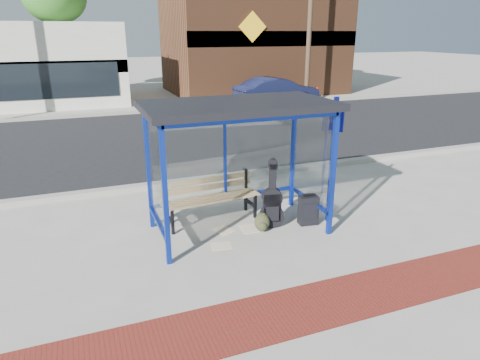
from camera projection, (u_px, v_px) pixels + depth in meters
name	position (u px, v px, depth m)	size (l,w,h in m)	color
ground	(239.00, 230.00, 8.12)	(120.00, 120.00, 0.00)	#B2ADA0
brick_paver_strip	(307.00, 307.00, 5.82)	(60.00, 1.00, 0.01)	maroon
curb_near	(197.00, 180.00, 10.65)	(60.00, 0.25, 0.12)	gray
street_asphalt	(158.00, 138.00, 15.16)	(60.00, 10.00, 0.00)	black
curb_far	(137.00, 112.00, 19.64)	(60.00, 0.25, 0.12)	gray
far_sidewalk	(131.00, 107.00, 21.33)	(60.00, 4.00, 0.01)	#B2ADA0
bus_shelter	(237.00, 121.00, 7.50)	(3.30, 1.80, 2.42)	#0D2596
storefront_brown	(253.00, 38.00, 26.08)	(10.00, 7.08, 6.40)	#59331E
tree_right	(293.00, 3.00, 29.97)	(3.60, 3.60, 7.03)	#4C3826
utility_pole_east	(310.00, 20.00, 21.64)	(1.60, 0.24, 8.00)	#4C3826
bench	(210.00, 196.00, 8.36)	(1.97, 0.63, 0.91)	black
guitar_bag	(272.00, 204.00, 8.08)	(0.49, 0.24, 1.29)	black
suitcase	(308.00, 210.00, 8.27)	(0.39, 0.28, 0.63)	black
backpack	(262.00, 223.00, 8.02)	(0.34, 0.32, 0.34)	#292B18
sign_post	(333.00, 154.00, 8.06)	(0.15, 0.29, 2.45)	navy
newspaper_a	(223.00, 230.00, 8.08)	(0.39, 0.31, 0.01)	white
newspaper_b	(221.00, 246.00, 7.50)	(0.37, 0.29, 0.01)	white
newspaper_c	(249.00, 229.00, 8.16)	(0.40, 0.32, 0.01)	white
parked_car	(277.00, 92.00, 21.40)	(1.51, 4.34, 1.43)	#171D42
fire_hydrant	(317.00, 93.00, 23.66)	(0.31, 0.21, 0.68)	#AC1C0C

